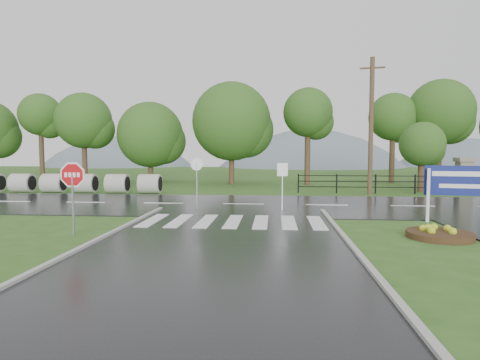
{
  "coord_description": "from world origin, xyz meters",
  "views": [
    {
      "loc": [
        1.47,
        -9.38,
        2.58
      ],
      "look_at": [
        0.16,
        6.0,
        1.5
      ],
      "focal_mm": 30.0,
      "sensor_mm": 36.0,
      "label": 1
    }
  ],
  "objects": [
    {
      "name": "reg_sign_small",
      "position": [
        1.83,
        8.18,
        1.49
      ],
      "size": [
        0.47,
        0.08,
        2.1
      ],
      "color": "#939399",
      "rests_on": "ground"
    },
    {
      "name": "utility_pole_east",
      "position": [
        7.28,
        15.5,
        4.18
      ],
      "size": [
        1.46,
        0.35,
        8.23
      ],
      "color": "#473523",
      "rests_on": "ground"
    },
    {
      "name": "stop_sign",
      "position": [
        -4.72,
        2.44,
        1.7
      ],
      "size": [
        1.08,
        0.06,
        2.42
      ],
      "color": "#939399",
      "rests_on": "ground"
    },
    {
      "name": "ground",
      "position": [
        0.0,
        0.0,
        0.0
      ],
      "size": [
        120.0,
        120.0,
        0.0
      ],
      "primitive_type": "plane",
      "color": "#2E571D",
      "rests_on": "ground"
    },
    {
      "name": "fence_west",
      "position": [
        7.75,
        16.0,
        0.72
      ],
      "size": [
        9.58,
        0.08,
        1.2
      ],
      "color": "black",
      "rests_on": "ground"
    },
    {
      "name": "entrance_tree_left",
      "position": [
        11.01,
        17.5,
        3.06
      ],
      "size": [
        2.87,
        2.87,
        4.53
      ],
      "color": "#3D2B1C",
      "rests_on": "ground"
    },
    {
      "name": "hills",
      "position": [
        3.49,
        65.0,
        -15.54
      ],
      "size": [
        102.0,
        48.0,
        48.0
      ],
      "color": "slate",
      "rests_on": "ground"
    },
    {
      "name": "culvert_pipes",
      "position": [
        -12.56,
        15.0,
        0.6
      ],
      "size": [
        13.9,
        1.2,
        1.2
      ],
      "color": "#9E9B93",
      "rests_on": "ground"
    },
    {
      "name": "main_road",
      "position": [
        0.0,
        10.0,
        0.0
      ],
      "size": [
        90.0,
        8.0,
        0.04
      ],
      "primitive_type": "cube",
      "color": "black",
      "rests_on": "ground"
    },
    {
      "name": "crosswalk",
      "position": [
        0.0,
        5.0,
        0.06
      ],
      "size": [
        6.5,
        2.8,
        0.02
      ],
      "color": "silver",
      "rests_on": "ground"
    },
    {
      "name": "pillar_west",
      "position": [
        13.0,
        16.0,
        1.18
      ],
      "size": [
        1.0,
        1.0,
        2.24
      ],
      "color": "gray",
      "rests_on": "ground"
    },
    {
      "name": "estate_billboard",
      "position": [
        8.2,
        5.77,
        1.44
      ],
      "size": [
        2.36,
        0.48,
        2.09
      ],
      "color": "silver",
      "rests_on": "ground"
    },
    {
      "name": "curb_right",
      "position": [
        3.55,
        -4.0,
        0.0
      ],
      "size": [
        0.15,
        24.0,
        0.12
      ],
      "primitive_type": "cube",
      "color": "#A3A39B",
      "rests_on": "ground"
    },
    {
      "name": "flower_bed",
      "position": [
        6.43,
        2.96,
        0.14
      ],
      "size": [
        1.9,
        1.9,
        0.38
      ],
      "color": "#332111",
      "rests_on": "ground"
    },
    {
      "name": "reg_sign_round",
      "position": [
        -1.92,
        8.0,
        1.45
      ],
      "size": [
        0.54,
        0.08,
        2.31
      ],
      "color": "#939399",
      "rests_on": "ground"
    },
    {
      "name": "treeline",
      "position": [
        1.0,
        24.0,
        0.0
      ],
      "size": [
        83.2,
        5.2,
        10.0
      ],
      "color": "#264F18",
      "rests_on": "ground"
    }
  ]
}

